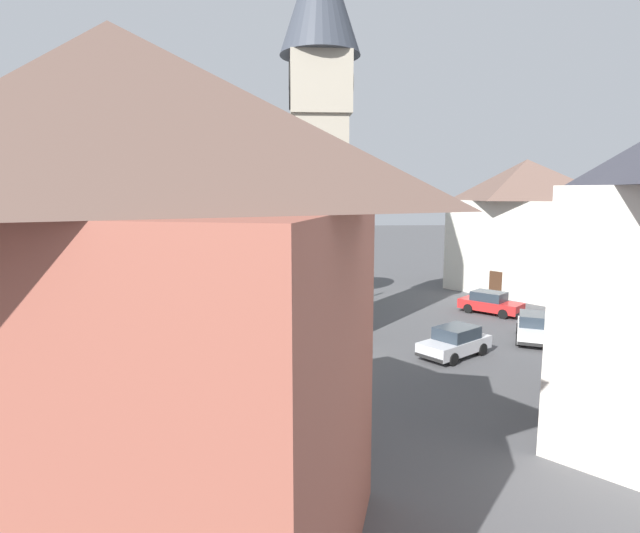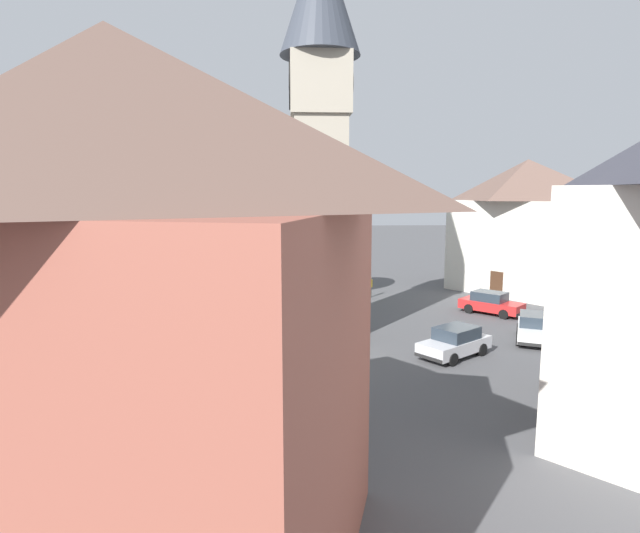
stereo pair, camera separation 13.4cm
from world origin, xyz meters
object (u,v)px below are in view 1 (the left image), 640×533
(car_red_corner, at_px, (200,311))
(clock_tower, at_px, (320,104))
(car_blue_kerb, at_px, (534,328))
(building_terrace_right, at_px, (123,309))
(building_shop_left, at_px, (147,233))
(pedestrian, at_px, (370,285))
(tree, at_px, (322,235))
(building_corner_back, at_px, (524,225))
(car_black_far, at_px, (490,303))
(car_white_side, at_px, (279,304))
(car_silver_kerb, at_px, (455,342))

(car_red_corner, bearing_deg, clock_tower, -115.89)
(car_blue_kerb, bearing_deg, building_terrace_right, 133.75)
(building_shop_left, bearing_deg, car_blue_kerb, -120.62)
(clock_tower, distance_m, building_terrace_right, 20.06)
(clock_tower, distance_m, pedestrian, 16.82)
(pedestrian, height_order, tree, tree)
(tree, distance_m, building_corner_back, 16.70)
(building_terrace_right, distance_m, building_corner_back, 37.89)
(clock_tower, xyz_separation_m, building_terrace_right, (-18.01, 5.23, -7.11))
(building_corner_back, bearing_deg, tree, 91.88)
(tree, xyz_separation_m, building_shop_left, (1.39, 13.89, 0.14))
(building_terrace_right, bearing_deg, car_red_corner, 5.73)
(car_blue_kerb, relative_size, car_black_far, 1.08)
(car_red_corner, distance_m, car_white_side, 5.29)
(car_black_far, relative_size, pedestrian, 2.45)
(clock_tower, height_order, car_red_corner, clock_tower)
(building_shop_left, bearing_deg, clock_tower, -135.21)
(car_silver_kerb, bearing_deg, car_black_far, -31.41)
(car_white_side, bearing_deg, car_black_far, -92.48)
(tree, bearing_deg, car_blue_kerb, -140.53)
(car_black_far, distance_m, building_corner_back, 10.44)
(pedestrian, distance_m, building_corner_back, 13.78)
(car_blue_kerb, bearing_deg, car_red_corner, 74.83)
(building_shop_left, distance_m, building_corner_back, 30.58)
(car_red_corner, bearing_deg, car_silver_kerb, -118.61)
(clock_tower, xyz_separation_m, tree, (11.70, -0.90, -8.04))
(car_red_corner, height_order, pedestrian, pedestrian)
(building_terrace_right, bearing_deg, tree, -11.67)
(car_white_side, relative_size, tree, 0.60)
(clock_tower, height_order, building_shop_left, clock_tower)
(car_red_corner, distance_m, building_shop_left, 11.83)
(building_corner_back, bearing_deg, car_white_side, 108.68)
(pedestrian, distance_m, building_terrace_right, 30.92)
(building_shop_left, relative_size, building_corner_back, 0.87)
(car_red_corner, bearing_deg, building_corner_back, -70.91)
(pedestrian, distance_m, building_shop_left, 18.23)
(building_shop_left, bearing_deg, car_red_corner, -149.52)
(car_silver_kerb, bearing_deg, car_red_corner, 61.39)
(car_red_corner, height_order, building_terrace_right, building_terrace_right)
(clock_tower, relative_size, car_white_side, 5.10)
(car_silver_kerb, height_order, car_black_far, same)
(car_blue_kerb, distance_m, building_corner_back, 15.75)
(car_blue_kerb, relative_size, car_white_side, 1.03)
(car_silver_kerb, bearing_deg, building_corner_back, -34.04)
(car_white_side, bearing_deg, building_shop_left, 54.11)
(car_blue_kerb, xyz_separation_m, car_red_corner, (5.23, 19.28, 0.00))
(car_black_far, relative_size, building_shop_left, 0.36)
(clock_tower, relative_size, building_terrace_right, 1.88)
(car_silver_kerb, xyz_separation_m, tree, (15.73, 5.68, 4.16))
(clock_tower, height_order, car_white_side, clock_tower)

